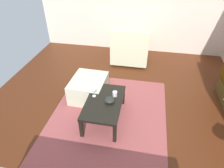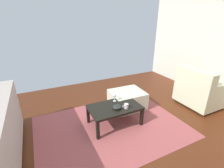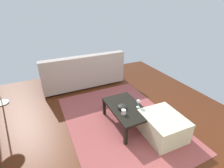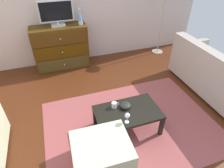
{
  "view_description": "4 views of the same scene",
  "coord_description": "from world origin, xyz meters",
  "px_view_note": "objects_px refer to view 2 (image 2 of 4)",
  "views": [
    {
      "loc": [
        2.36,
        0.3,
        2.36
      ],
      "look_at": [
        0.26,
        -0.1,
        0.83
      ],
      "focal_mm": 31.33,
      "sensor_mm": 36.0,
      "label": 1
    },
    {
      "loc": [
        1.26,
        2.0,
        1.85
      ],
      "look_at": [
        0.22,
        -0.12,
        0.88
      ],
      "focal_mm": 25.95,
      "sensor_mm": 36.0,
      "label": 2
    },
    {
      "loc": [
        -1.95,
        1.0,
        2.06
      ],
      "look_at": [
        0.14,
        0.01,
        0.87
      ],
      "focal_mm": 26.27,
      "sensor_mm": 36.0,
      "label": 3
    },
    {
      "loc": [
        -0.74,
        -2.02,
        2.26
      ],
      "look_at": [
        -0.1,
        -0.16,
        0.83
      ],
      "focal_mm": 30.4,
      "sensor_mm": 36.0,
      "label": 4
    }
  ],
  "objects_px": {
    "ottoman": "(127,100)",
    "armchair": "(200,90)",
    "coffee_table": "(115,109)",
    "bowl_decorative": "(117,107)",
    "wine_glass": "(115,96)",
    "mug": "(126,106)"
  },
  "relations": [
    {
      "from": "wine_glass",
      "to": "mug",
      "type": "relative_size",
      "value": 1.38
    },
    {
      "from": "coffee_table",
      "to": "armchair",
      "type": "height_order",
      "value": "armchair"
    },
    {
      "from": "ottoman",
      "to": "coffee_table",
      "type": "bearing_deg",
      "value": 38.71
    },
    {
      "from": "wine_glass",
      "to": "armchair",
      "type": "bearing_deg",
      "value": 169.37
    },
    {
      "from": "bowl_decorative",
      "to": "coffee_table",
      "type": "bearing_deg",
      "value": -88.7
    },
    {
      "from": "ottoman",
      "to": "armchair",
      "type": "bearing_deg",
      "value": 158.7
    },
    {
      "from": "mug",
      "to": "armchair",
      "type": "bearing_deg",
      "value": 178.94
    },
    {
      "from": "wine_glass",
      "to": "bowl_decorative",
      "type": "relative_size",
      "value": 0.99
    },
    {
      "from": "coffee_table",
      "to": "ottoman",
      "type": "height_order",
      "value": "ottoman"
    },
    {
      "from": "coffee_table",
      "to": "bowl_decorative",
      "type": "bearing_deg",
      "value": 91.3
    },
    {
      "from": "mug",
      "to": "ottoman",
      "type": "bearing_deg",
      "value": -122.97
    },
    {
      "from": "coffee_table",
      "to": "armchair",
      "type": "relative_size",
      "value": 1.05
    },
    {
      "from": "ottoman",
      "to": "bowl_decorative",
      "type": "bearing_deg",
      "value": 44.45
    },
    {
      "from": "wine_glass",
      "to": "bowl_decorative",
      "type": "distance_m",
      "value": 0.3
    },
    {
      "from": "mug",
      "to": "bowl_decorative",
      "type": "xyz_separation_m",
      "value": [
        0.15,
        -0.05,
        -0.01
      ]
    },
    {
      "from": "wine_glass",
      "to": "bowl_decorative",
      "type": "height_order",
      "value": "wine_glass"
    },
    {
      "from": "coffee_table",
      "to": "bowl_decorative",
      "type": "relative_size",
      "value": 5.8
    },
    {
      "from": "wine_glass",
      "to": "armchair",
      "type": "xyz_separation_m",
      "value": [
        -1.93,
        0.36,
        -0.13
      ]
    },
    {
      "from": "coffee_table",
      "to": "wine_glass",
      "type": "relative_size",
      "value": 5.84
    },
    {
      "from": "armchair",
      "to": "mug",
      "type": "bearing_deg",
      "value": -1.06
    },
    {
      "from": "ottoman",
      "to": "wine_glass",
      "type": "bearing_deg",
      "value": 28.21
    },
    {
      "from": "armchair",
      "to": "bowl_decorative",
      "type": "bearing_deg",
      "value": -2.52
    }
  ]
}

